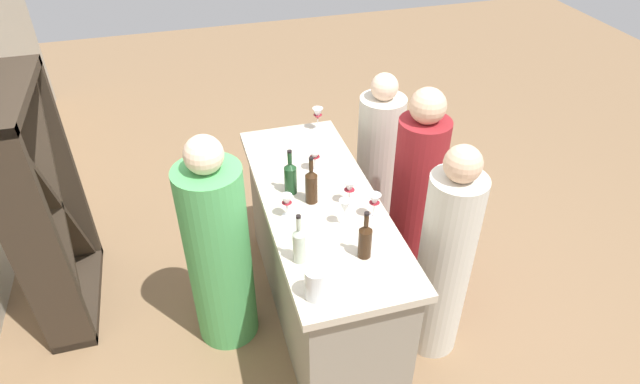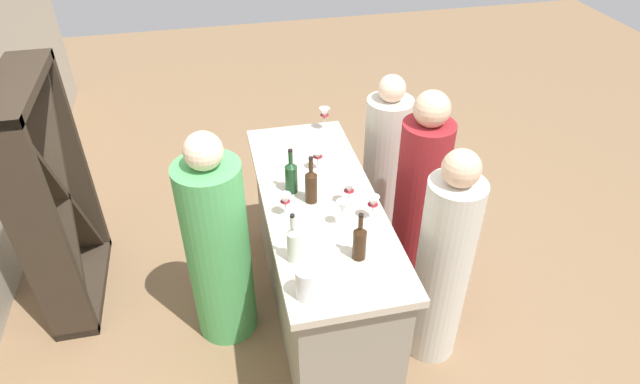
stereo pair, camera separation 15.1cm
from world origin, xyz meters
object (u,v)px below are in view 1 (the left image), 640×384
at_px(water_pitcher, 316,283).
at_px(person_center_guest, 444,263).
at_px(wine_bottle_center_amber_brown, 311,185).
at_px(person_right_guest, 378,165).
at_px(wine_bottle_second_left_clear_pale, 299,244).
at_px(person_left_guest, 416,199).
at_px(wine_glass_near_center, 318,115).
at_px(wine_rack, 47,208).
at_px(wine_bottle_second_right_olive_green, 290,177).
at_px(wine_glass_far_left, 345,207).
at_px(wine_glass_near_right, 349,188).
at_px(wine_glass_far_right, 287,202).
at_px(person_server_behind, 218,253).
at_px(wine_glass_near_left, 375,201).
at_px(wine_bottle_leftmost_amber_brown, 365,240).
at_px(wine_glass_far_center, 315,157).

xyz_separation_m(water_pitcher, person_center_guest, (0.28, -0.87, -0.35)).
xyz_separation_m(wine_bottle_center_amber_brown, person_right_guest, (0.71, -0.72, -0.45)).
xyz_separation_m(wine_bottle_second_left_clear_pale, person_left_guest, (0.62, -0.97, -0.37)).
bearing_deg(wine_glass_near_center, wine_bottle_center_amber_brown, 161.82).
distance_m(wine_bottle_second_left_clear_pale, water_pitcher, 0.27).
distance_m(wine_rack, person_right_guest, 2.33).
distance_m(wine_bottle_second_right_olive_green, person_center_guest, 1.05).
bearing_deg(wine_glass_far_left, wine_glass_near_center, -7.84).
bearing_deg(wine_glass_far_left, person_center_guest, -109.00).
height_order(wine_glass_near_right, wine_glass_far_right, wine_glass_near_right).
height_order(person_right_guest, person_server_behind, person_server_behind).
xyz_separation_m(wine_glass_near_center, wine_glass_far_right, (-0.93, 0.44, -0.02)).
height_order(wine_bottle_second_right_olive_green, wine_glass_far_left, wine_bottle_second_right_olive_green).
height_order(wine_bottle_second_left_clear_pale, wine_glass_near_right, wine_bottle_second_left_clear_pale).
xyz_separation_m(wine_bottle_second_left_clear_pale, person_center_guest, (0.02, -0.89, -0.38)).
height_order(person_left_guest, person_server_behind, person_left_guest).
distance_m(wine_bottle_second_left_clear_pale, wine_bottle_center_amber_brown, 0.51).
xyz_separation_m(wine_glass_near_right, person_server_behind, (0.09, 0.80, -0.39)).
xyz_separation_m(wine_glass_near_left, wine_glass_far_right, (0.14, 0.48, -0.01)).
height_order(wine_bottle_second_left_clear_pale, water_pitcher, wine_bottle_second_left_clear_pale).
bearing_deg(wine_glass_far_left, person_left_guest, -57.88).
height_order(wine_bottle_second_right_olive_green, wine_glass_near_left, wine_bottle_second_right_olive_green).
distance_m(person_left_guest, person_center_guest, 0.61).
height_order(wine_bottle_second_right_olive_green, person_server_behind, person_server_behind).
height_order(wine_glass_near_left, wine_glass_near_right, same).
height_order(wine_bottle_center_amber_brown, person_left_guest, person_left_guest).
bearing_deg(water_pitcher, wine_bottle_leftmost_amber_brown, -57.36).
relative_size(wine_glass_near_right, person_right_guest, 0.11).
bearing_deg(wine_glass_near_left, water_pitcher, 135.90).
height_order(wine_bottle_second_right_olive_green, wine_glass_far_center, wine_bottle_second_right_olive_green).
height_order(wine_glass_far_left, person_left_guest, person_left_guest).
relative_size(wine_glass_far_left, water_pitcher, 1.01).
distance_m(wine_bottle_center_amber_brown, water_pitcher, 0.76).
bearing_deg(wine_glass_near_right, wine_bottle_second_left_clear_pale, 134.58).
xyz_separation_m(wine_bottle_second_left_clear_pale, person_right_guest, (1.19, -0.92, -0.44)).
distance_m(wine_glass_near_right, person_right_guest, 1.04).
height_order(wine_glass_near_left, wine_glass_far_left, wine_glass_far_left).
height_order(wine_rack, wine_bottle_leftmost_amber_brown, wine_rack).
xyz_separation_m(wine_bottle_leftmost_amber_brown, person_right_guest, (1.25, -0.58, -0.44)).
xyz_separation_m(wine_glass_near_left, wine_glass_near_center, (1.07, 0.04, 0.01)).
distance_m(wine_rack, wine_bottle_second_left_clear_pale, 1.77).
relative_size(wine_rack, person_right_guest, 1.18).
bearing_deg(wine_glass_far_center, wine_glass_far_right, 146.11).
xyz_separation_m(wine_rack, person_right_guest, (0.14, -2.32, -0.18)).
bearing_deg(wine_bottle_second_left_clear_pale, wine_glass_far_right, -3.16).
bearing_deg(person_server_behind, wine_bottle_second_left_clear_pale, -62.88).
bearing_deg(person_right_guest, wine_glass_far_center, 22.26).
bearing_deg(water_pitcher, wine_glass_near_center, -15.98).
bearing_deg(wine_glass_far_left, water_pitcher, 148.01).
distance_m(wine_glass_near_left, person_server_behind, 1.01).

